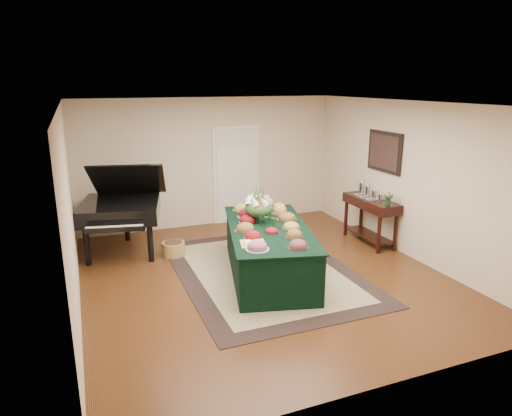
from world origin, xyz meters
name	(u,v)px	position (x,y,z in m)	size (l,w,h in m)	color
ground	(263,276)	(0.00, 0.00, 0.00)	(6.00, 6.00, 0.00)	black
area_rug	(265,271)	(0.09, 0.14, 0.01)	(2.73, 3.83, 0.01)	black
kitchen_doorway	(237,176)	(0.60, 2.97, 1.02)	(1.05, 0.07, 2.10)	white
buffet_table	(268,251)	(0.11, 0.03, 0.40)	(1.83, 2.82, 0.80)	black
food_platters	(267,223)	(0.10, 0.10, 0.85)	(1.44, 2.34, 0.13)	silver
cutting_board	(253,242)	(-0.41, -0.61, 0.83)	(0.42, 0.42, 0.10)	tan
green_goblets	(265,221)	(0.07, 0.06, 0.89)	(0.18, 0.34, 0.18)	black
floral_centerpiece	(259,205)	(0.08, 0.38, 1.08)	(0.48, 0.48, 0.48)	black
grand_piano	(121,208)	(-1.94, 1.92, 0.83)	(1.71, 1.83, 1.67)	black
wicker_basket	(174,249)	(-1.15, 1.39, 0.12)	(0.40, 0.40, 0.25)	olive
mahogany_sideboard	(371,209)	(2.50, 0.69, 0.68)	(0.45, 1.29, 0.88)	black
tea_service	(369,192)	(2.50, 0.77, 0.99)	(0.34, 0.74, 0.30)	silver
pink_bouquet	(388,196)	(2.50, 0.20, 1.04)	(0.19, 0.19, 0.25)	black
wall_painting	(385,152)	(2.72, 0.69, 1.75)	(0.05, 0.95, 0.75)	black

